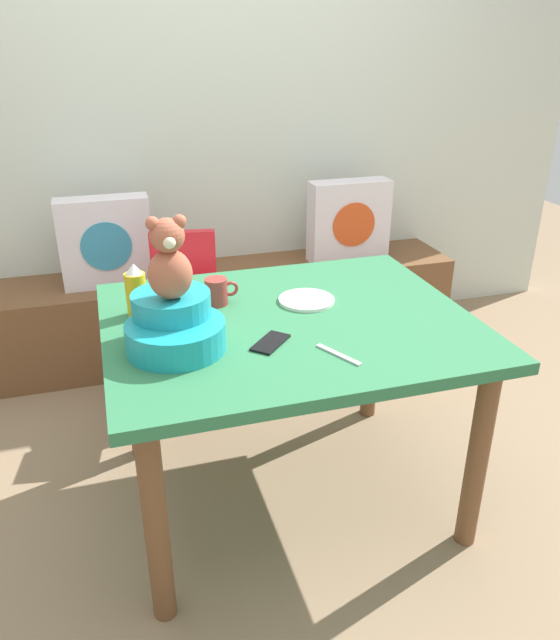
{
  "coord_description": "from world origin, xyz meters",
  "views": [
    {
      "loc": [
        -0.56,
        -1.77,
        1.61
      ],
      "look_at": [
        0.0,
        0.1,
        0.69
      ],
      "focal_mm": 34.34,
      "sensor_mm": 36.0,
      "label": 1
    }
  ],
  "objects_px": {
    "coffee_mug": "(217,291)",
    "dinner_plate_near": "(306,300)",
    "ketchup_bottle": "(136,291)",
    "dining_table": "(288,345)",
    "cell_phone": "(270,343)",
    "pillow_floral_left": "(106,242)",
    "highchair": "(185,296)",
    "pillow_floral_right": "(349,221)",
    "infant_seat_teal": "(174,325)",
    "teddy_bear": "(169,261)"
  },
  "relations": [
    {
      "from": "ketchup_bottle",
      "to": "dinner_plate_near",
      "type": "bearing_deg",
      "value": -5.52
    },
    {
      "from": "ketchup_bottle",
      "to": "cell_phone",
      "type": "xyz_separation_m",
      "value": [
        0.37,
        -0.33,
        -0.08
      ]
    },
    {
      "from": "infant_seat_teal",
      "to": "teddy_bear",
      "type": "bearing_deg",
      "value": -90.0
    },
    {
      "from": "coffee_mug",
      "to": "dinner_plate_near",
      "type": "bearing_deg",
      "value": -13.05
    },
    {
      "from": "pillow_floral_left",
      "to": "coffee_mug",
      "type": "height_order",
      "value": "pillow_floral_left"
    },
    {
      "from": "coffee_mug",
      "to": "highchair",
      "type": "bearing_deg",
      "value": 93.06
    },
    {
      "from": "cell_phone",
      "to": "pillow_floral_right",
      "type": "bearing_deg",
      "value": -77.55
    },
    {
      "from": "pillow_floral_left",
      "to": "cell_phone",
      "type": "xyz_separation_m",
      "value": [
        0.44,
        -1.39,
        0.06
      ]
    },
    {
      "from": "teddy_bear",
      "to": "ketchup_bottle",
      "type": "xyz_separation_m",
      "value": [
        -0.09,
        0.27,
        -0.19
      ]
    },
    {
      "from": "pillow_floral_left",
      "to": "highchair",
      "type": "relative_size",
      "value": 0.56
    },
    {
      "from": "cell_phone",
      "to": "highchair",
      "type": "bearing_deg",
      "value": -38.86
    },
    {
      "from": "dining_table",
      "to": "coffee_mug",
      "type": "xyz_separation_m",
      "value": [
        -0.2,
        0.19,
        0.15
      ]
    },
    {
      "from": "infant_seat_teal",
      "to": "cell_phone",
      "type": "height_order",
      "value": "infant_seat_teal"
    },
    {
      "from": "pillow_floral_right",
      "to": "dining_table",
      "type": "height_order",
      "value": "pillow_floral_right"
    },
    {
      "from": "pillow_floral_right",
      "to": "cell_phone",
      "type": "bearing_deg",
      "value": -121.2
    },
    {
      "from": "teddy_bear",
      "to": "ketchup_bottle",
      "type": "distance_m",
      "value": 0.34
    },
    {
      "from": "highchair",
      "to": "ketchup_bottle",
      "type": "distance_m",
      "value": 0.75
    },
    {
      "from": "pillow_floral_right",
      "to": "infant_seat_teal",
      "type": "bearing_deg",
      "value": -130.32
    },
    {
      "from": "ketchup_bottle",
      "to": "dining_table",
      "type": "bearing_deg",
      "value": -20.1
    },
    {
      "from": "infant_seat_teal",
      "to": "dining_table",
      "type": "bearing_deg",
      "value": 13.38
    },
    {
      "from": "pillow_floral_left",
      "to": "highchair",
      "type": "bearing_deg",
      "value": -52.71
    },
    {
      "from": "highchair",
      "to": "cell_phone",
      "type": "xyz_separation_m",
      "value": [
        0.13,
        -0.97,
        0.22
      ]
    },
    {
      "from": "dining_table",
      "to": "teddy_bear",
      "type": "xyz_separation_m",
      "value": [
        -0.39,
        -0.09,
        0.38
      ]
    },
    {
      "from": "pillow_floral_right",
      "to": "cell_phone",
      "type": "height_order",
      "value": "pillow_floral_right"
    },
    {
      "from": "pillow_floral_left",
      "to": "dining_table",
      "type": "height_order",
      "value": "pillow_floral_left"
    },
    {
      "from": "dinner_plate_near",
      "to": "pillow_floral_left",
      "type": "bearing_deg",
      "value": 120.62
    },
    {
      "from": "pillow_floral_left",
      "to": "dining_table",
      "type": "bearing_deg",
      "value": -65.79
    },
    {
      "from": "dining_table",
      "to": "teddy_bear",
      "type": "relative_size",
      "value": 4.88
    },
    {
      "from": "pillow_floral_right",
      "to": "dinner_plate_near",
      "type": "relative_size",
      "value": 2.2
    },
    {
      "from": "teddy_bear",
      "to": "dining_table",
      "type": "bearing_deg",
      "value": 13.46
    },
    {
      "from": "dining_table",
      "to": "highchair",
      "type": "xyz_separation_m",
      "value": [
        -0.24,
        0.82,
        -0.12
      ]
    },
    {
      "from": "highchair",
      "to": "ketchup_bottle",
      "type": "xyz_separation_m",
      "value": [
        -0.24,
        -0.64,
        0.31
      ]
    },
    {
      "from": "coffee_mug",
      "to": "dinner_plate_near",
      "type": "height_order",
      "value": "coffee_mug"
    },
    {
      "from": "dining_table",
      "to": "ketchup_bottle",
      "type": "xyz_separation_m",
      "value": [
        -0.48,
        0.18,
        0.19
      ]
    },
    {
      "from": "pillow_floral_right",
      "to": "teddy_bear",
      "type": "xyz_separation_m",
      "value": [
        -1.12,
        -1.32,
        0.34
      ]
    },
    {
      "from": "pillow_floral_left",
      "to": "ketchup_bottle",
      "type": "distance_m",
      "value": 1.07
    },
    {
      "from": "coffee_mug",
      "to": "dinner_plate_near",
      "type": "relative_size",
      "value": 0.6
    },
    {
      "from": "infant_seat_teal",
      "to": "dinner_plate_near",
      "type": "height_order",
      "value": "infant_seat_teal"
    },
    {
      "from": "pillow_floral_right",
      "to": "ketchup_bottle",
      "type": "xyz_separation_m",
      "value": [
        -1.21,
        -1.06,
        0.15
      ]
    },
    {
      "from": "ketchup_bottle",
      "to": "coffee_mug",
      "type": "relative_size",
      "value": 1.54
    },
    {
      "from": "coffee_mug",
      "to": "dinner_plate_near",
      "type": "xyz_separation_m",
      "value": [
        0.31,
        -0.07,
        -0.04
      ]
    },
    {
      "from": "pillow_floral_left",
      "to": "coffee_mug",
      "type": "xyz_separation_m",
      "value": [
        0.35,
        -1.04,
        0.11
      ]
    },
    {
      "from": "coffee_mug",
      "to": "cell_phone",
      "type": "bearing_deg",
      "value": -74.86
    },
    {
      "from": "ketchup_bottle",
      "to": "highchair",
      "type": "bearing_deg",
      "value": 69.18
    },
    {
      "from": "dinner_plate_near",
      "to": "cell_phone",
      "type": "relative_size",
      "value": 1.39
    },
    {
      "from": "infant_seat_teal",
      "to": "coffee_mug",
      "type": "bearing_deg",
      "value": 56.6
    },
    {
      "from": "pillow_floral_left",
      "to": "infant_seat_teal",
      "type": "height_order",
      "value": "same"
    },
    {
      "from": "dining_table",
      "to": "highchair",
      "type": "relative_size",
      "value": 1.55
    },
    {
      "from": "dinner_plate_near",
      "to": "cell_phone",
      "type": "bearing_deg",
      "value": -127.52
    },
    {
      "from": "coffee_mug",
      "to": "dinner_plate_near",
      "type": "distance_m",
      "value": 0.32
    }
  ]
}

